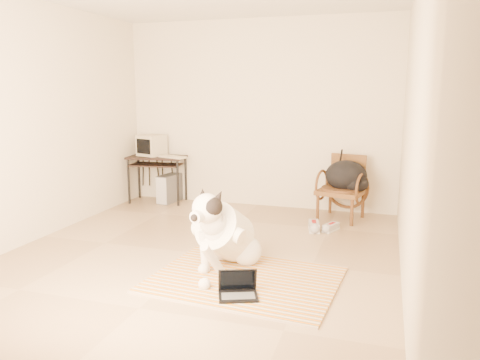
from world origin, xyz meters
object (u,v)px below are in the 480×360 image
at_px(dog, 225,234).
at_px(computer_desk, 157,163).
at_px(laptop, 238,289).
at_px(rattan_chair, 343,187).
at_px(pc_tower, 169,188).
at_px(backpack, 348,177).
at_px(crt_monitor, 151,145).

relative_size(dog, computer_desk, 1.34).
distance_m(laptop, rattan_chair, 2.85).
relative_size(pc_tower, rattan_chair, 0.56).
bearing_deg(backpack, rattan_chair, 158.73).
xyz_separation_m(computer_desk, pc_tower, (0.17, 0.05, -0.40)).
bearing_deg(laptop, backpack, 76.71).
relative_size(computer_desk, rattan_chair, 1.06).
bearing_deg(rattan_chair, dog, -112.48).
xyz_separation_m(laptop, computer_desk, (-2.22, 2.87, 0.53)).
bearing_deg(laptop, crt_monitor, 128.44).
relative_size(laptop, computer_desk, 0.43).
relative_size(dog, crt_monitor, 2.77).
bearing_deg(crt_monitor, backpack, -3.69).
relative_size(crt_monitor, backpack, 0.76).
xyz_separation_m(computer_desk, rattan_chair, (2.80, -0.10, -0.18)).
distance_m(pc_tower, rattan_chair, 2.64).
distance_m(rattan_chair, backpack, 0.16).
bearing_deg(pc_tower, dog, -53.58).
relative_size(dog, pc_tower, 2.54).
distance_m(pc_tower, backpack, 2.72).
relative_size(rattan_chair, backpack, 1.48).
height_order(computer_desk, backpack, backpack).
bearing_deg(backpack, computer_desk, 177.41).
xyz_separation_m(laptop, backpack, (0.65, 2.74, 0.50)).
bearing_deg(backpack, dog, -114.15).
relative_size(laptop, crt_monitor, 0.88).
xyz_separation_m(dog, pc_tower, (-1.72, 2.34, -0.13)).
bearing_deg(laptop, pc_tower, 124.92).
height_order(laptop, pc_tower, pc_tower).
bearing_deg(rattan_chair, pc_tower, 176.58).
height_order(pc_tower, backpack, backpack).
bearing_deg(backpack, pc_tower, 176.13).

